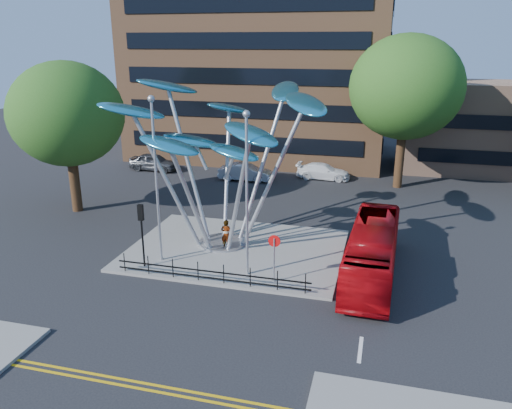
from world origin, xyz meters
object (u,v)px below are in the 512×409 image
(traffic_light_island, at_px, (141,222))
(parked_car_mid, at_px, (245,172))
(tree_right, at_px, (406,87))
(street_lamp_left, at_px, (156,166))
(street_lamp_right, at_px, (247,181))
(parked_car_right, at_px, (323,171))
(red_bus, at_px, (372,251))
(parked_car_left, at_px, (154,162))
(pedestrian, at_px, (226,235))
(leaf_sculpture, at_px, (220,129))
(no_entry_sign_island, at_px, (274,250))
(tree_left, at_px, (67,114))

(traffic_light_island, xyz_separation_m, parked_car_mid, (0.31, 18.22, -1.87))
(tree_right, relative_size, street_lamp_left, 1.38)
(street_lamp_right, relative_size, parked_car_right, 1.80)
(red_bus, relative_size, parked_car_right, 2.08)
(tree_right, bearing_deg, traffic_light_island, -123.69)
(traffic_light_island, distance_m, parked_car_left, 21.51)
(street_lamp_right, distance_m, pedestrian, 5.33)
(tree_right, height_order, parked_car_right, tree_right)
(leaf_sculpture, distance_m, parked_car_left, 20.28)
(traffic_light_island, distance_m, parked_car_right, 21.67)
(traffic_light_island, height_order, pedestrian, traffic_light_island)
(tree_right, bearing_deg, no_entry_sign_island, -107.12)
(leaf_sculpture, xyz_separation_m, parked_car_left, (-11.80, 15.33, -6.08))
(no_entry_sign_island, xyz_separation_m, pedestrian, (-3.52, 3.27, -0.78))
(leaf_sculpture, bearing_deg, traffic_light_island, -125.04)
(traffic_light_island, bearing_deg, parked_car_left, 114.45)
(street_lamp_right, xyz_separation_m, pedestrian, (-2.02, 2.79, -4.06))
(traffic_light_island, relative_size, parked_car_left, 0.74)
(tree_right, xyz_separation_m, traffic_light_island, (-13.00, -19.50, -5.42))
(leaf_sculpture, distance_m, parked_car_mid, 15.54)
(parked_car_mid, bearing_deg, traffic_light_island, 176.98)
(street_lamp_right, bearing_deg, parked_car_right, 86.44)
(tree_left, bearing_deg, tree_right, 28.61)
(red_bus, distance_m, pedestrian, 8.19)
(leaf_sculpture, xyz_separation_m, pedestrian, (0.55, -0.89, -5.84))
(red_bus, height_order, parked_car_left, red_bus)
(red_bus, xyz_separation_m, parked_car_left, (-20.47, 17.26, -0.55))
(tree_left, relative_size, traffic_light_island, 3.01)
(no_entry_sign_island, xyz_separation_m, red_bus, (4.60, 2.23, -0.48))
(leaf_sculpture, height_order, parked_car_right, leaf_sculpture)
(no_entry_sign_island, height_order, parked_car_mid, no_entry_sign_island)
(tree_right, relative_size, tree_left, 1.17)
(traffic_light_island, distance_m, parked_car_mid, 18.32)
(pedestrian, height_order, parked_car_right, pedestrian)
(street_lamp_left, distance_m, no_entry_sign_island, 7.47)
(tree_right, distance_m, pedestrian, 20.06)
(pedestrian, distance_m, parked_car_right, 17.52)
(tree_left, xyz_separation_m, leaf_sculpture, (11.93, -3.32, 0.08))
(tree_left, bearing_deg, pedestrian, -18.64)
(street_lamp_left, distance_m, parked_car_left, 21.25)
(red_bus, bearing_deg, leaf_sculpture, 169.70)
(red_bus, height_order, parked_car_right, red_bus)
(leaf_sculpture, distance_m, parked_car_right, 17.87)
(traffic_light_island, height_order, parked_car_left, traffic_light_island)
(no_entry_sign_island, height_order, red_bus, red_bus)
(red_bus, relative_size, parked_car_mid, 2.12)
(tree_left, xyz_separation_m, street_lamp_left, (9.50, -6.50, -1.44))
(leaf_sculpture, xyz_separation_m, traffic_light_island, (-2.93, -4.18, -4.26))
(street_lamp_right, relative_size, parked_car_left, 1.79)
(parked_car_right, bearing_deg, red_bus, -164.05)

